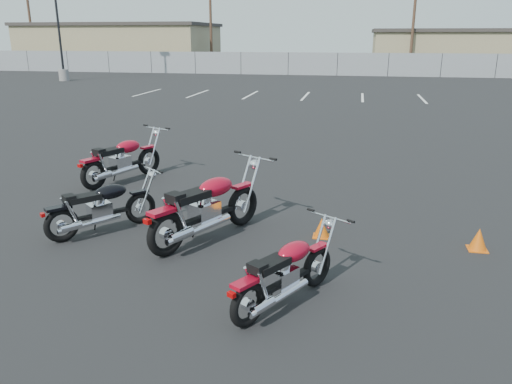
% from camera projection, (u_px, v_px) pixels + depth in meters
% --- Properties ---
extents(ground, '(120.00, 120.00, 0.00)m').
position_uv_depth(ground, '(236.00, 242.00, 7.78)').
color(ground, black).
rests_on(ground, ground).
extents(motorcycle_front_red, '(1.35, 2.16, 1.09)m').
position_uv_depth(motorcycle_front_red, '(122.00, 160.00, 10.87)').
color(motorcycle_front_red, black).
rests_on(motorcycle_front_red, ground).
extents(motorcycle_second_black, '(1.54, 1.71, 0.95)m').
position_uv_depth(motorcycle_second_black, '(102.00, 207.00, 8.06)').
color(motorcycle_second_black, black).
rests_on(motorcycle_second_black, ground).
extents(motorcycle_third_red, '(1.60, 2.29, 1.18)m').
position_uv_depth(motorcycle_third_red, '(207.00, 207.00, 7.74)').
color(motorcycle_third_red, black).
rests_on(motorcycle_third_red, ground).
extents(motorcycle_rear_red, '(1.29, 1.75, 0.91)m').
position_uv_depth(motorcycle_rear_red, '(285.00, 273.00, 5.86)').
color(motorcycle_rear_red, black).
rests_on(motorcycle_rear_red, ground).
extents(training_cone_near, '(0.26, 0.26, 0.31)m').
position_uv_depth(training_cone_near, '(322.00, 227.00, 7.96)').
color(training_cone_near, '#DB5B0B').
rests_on(training_cone_near, ground).
extents(training_cone_far, '(0.28, 0.28, 0.34)m').
position_uv_depth(training_cone_far, '(479.00, 239.00, 7.47)').
color(training_cone_far, '#DB5B0B').
rests_on(training_cone_far, ground).
extents(light_pole_west, '(0.80, 0.70, 11.04)m').
position_uv_depth(light_pole_west, '(60.00, 38.00, 35.02)').
color(light_pole_west, gray).
rests_on(light_pole_west, ground).
extents(chainlink_fence, '(80.06, 0.06, 1.80)m').
position_uv_depth(chainlink_fence, '(337.00, 64.00, 40.26)').
color(chainlink_fence, gray).
rests_on(chainlink_fence, ground).
extents(tan_building_west, '(18.40, 10.40, 4.30)m').
position_uv_depth(tan_building_west, '(122.00, 45.00, 50.57)').
color(tan_building_west, '#988A62').
rests_on(tan_building_west, ground).
extents(tan_building_east, '(14.40, 9.40, 3.70)m').
position_uv_depth(tan_building_east, '(450.00, 50.00, 46.51)').
color(tan_building_east, '#988A62').
rests_on(tan_building_east, ground).
extents(utility_pole_a, '(1.80, 0.24, 9.00)m').
position_uv_depth(utility_pole_a, '(30.00, 19.00, 48.51)').
color(utility_pole_a, '#412B1E').
rests_on(utility_pole_a, ground).
extents(utility_pole_b, '(1.80, 0.24, 9.00)m').
position_uv_depth(utility_pole_b, '(211.00, 18.00, 46.06)').
color(utility_pole_b, '#412B1E').
rests_on(utility_pole_b, ground).
extents(utility_pole_c, '(1.80, 0.24, 9.00)m').
position_uv_depth(utility_pole_c, '(414.00, 16.00, 41.74)').
color(utility_pole_c, '#412B1E').
rests_on(utility_pole_c, ground).
extents(parking_line_stripes, '(15.12, 4.00, 0.01)m').
position_uv_depth(parking_line_stripes, '(278.00, 95.00, 26.96)').
color(parking_line_stripes, silver).
rests_on(parking_line_stripes, ground).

